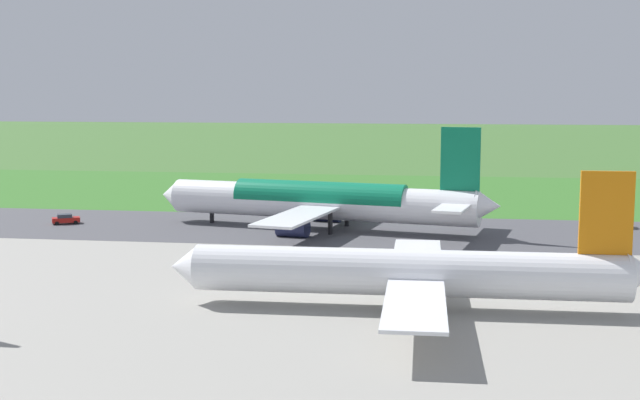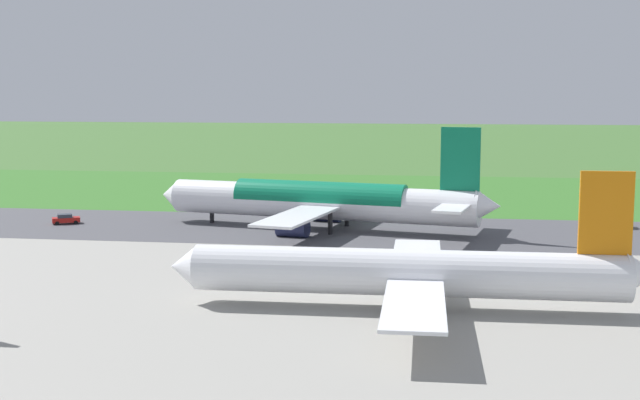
{
  "view_description": "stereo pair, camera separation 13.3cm",
  "coord_description": "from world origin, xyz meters",
  "px_view_note": "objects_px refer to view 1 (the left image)",
  "views": [
    {
      "loc": [
        -12.92,
        123.62,
        21.04
      ],
      "look_at": [
        5.07,
        0.0,
        4.5
      ],
      "focal_mm": 46.87,
      "sensor_mm": 36.0,
      "label": 1
    },
    {
      "loc": [
        -13.05,
        123.6,
        21.04
      ],
      "look_at": [
        5.07,
        0.0,
        4.5
      ],
      "focal_mm": 46.87,
      "sensor_mm": 36.0,
      "label": 2
    }
  ],
  "objects_px": {
    "airliner_main": "(322,201)",
    "no_stopping_sign": "(357,189)",
    "service_car_ops": "(624,222)",
    "airliner_parked_mid": "(410,272)",
    "service_car_followme": "(66,219)",
    "traffic_cone_orange": "(342,191)"
  },
  "relations": [
    {
      "from": "airliner_main",
      "to": "no_stopping_sign",
      "type": "height_order",
      "value": "airliner_main"
    },
    {
      "from": "service_car_ops",
      "to": "no_stopping_sign",
      "type": "xyz_separation_m",
      "value": [
        44.33,
        -31.75,
        0.6
      ]
    },
    {
      "from": "airliner_parked_mid",
      "to": "service_car_followme",
      "type": "xyz_separation_m",
      "value": [
        55.65,
        -43.92,
        -2.88
      ]
    },
    {
      "from": "service_car_ops",
      "to": "traffic_cone_orange",
      "type": "distance_m",
      "value": 61.02
    },
    {
      "from": "service_car_followme",
      "to": "traffic_cone_orange",
      "type": "distance_m",
      "value": 60.44
    },
    {
      "from": "service_car_followme",
      "to": "traffic_cone_orange",
      "type": "bearing_deg",
      "value": -129.27
    },
    {
      "from": "airliner_main",
      "to": "service_car_ops",
      "type": "height_order",
      "value": "airliner_main"
    },
    {
      "from": "airliner_main",
      "to": "no_stopping_sign",
      "type": "xyz_separation_m",
      "value": [
        -1.25,
        -40.14,
        -2.91
      ]
    },
    {
      "from": "no_stopping_sign",
      "to": "traffic_cone_orange",
      "type": "xyz_separation_m",
      "value": [
        3.77,
        -5.8,
        -1.17
      ]
    },
    {
      "from": "airliner_main",
      "to": "service_car_ops",
      "type": "bearing_deg",
      "value": -169.57
    },
    {
      "from": "airliner_parked_mid",
      "to": "traffic_cone_orange",
      "type": "bearing_deg",
      "value": -79.14
    },
    {
      "from": "airliner_parked_mid",
      "to": "service_car_ops",
      "type": "height_order",
      "value": "airliner_parked_mid"
    },
    {
      "from": "no_stopping_sign",
      "to": "service_car_ops",
      "type": "bearing_deg",
      "value": 144.39
    },
    {
      "from": "traffic_cone_orange",
      "to": "service_car_ops",
      "type": "bearing_deg",
      "value": 142.02
    },
    {
      "from": "traffic_cone_orange",
      "to": "airliner_main",
      "type": "bearing_deg",
      "value": 93.14
    },
    {
      "from": "service_car_ops",
      "to": "airliner_parked_mid",
      "type": "bearing_deg",
      "value": 59.99
    },
    {
      "from": "airliner_parked_mid",
      "to": "service_car_ops",
      "type": "distance_m",
      "value": 61.45
    },
    {
      "from": "airliner_parked_mid",
      "to": "no_stopping_sign",
      "type": "bearing_deg",
      "value": -80.88
    },
    {
      "from": "airliner_parked_mid",
      "to": "no_stopping_sign",
      "type": "relative_size",
      "value": 19.25
    },
    {
      "from": "service_car_followme",
      "to": "traffic_cone_orange",
      "type": "height_order",
      "value": "service_car_followme"
    },
    {
      "from": "service_car_ops",
      "to": "airliner_main",
      "type": "bearing_deg",
      "value": 10.43
    },
    {
      "from": "service_car_ops",
      "to": "service_car_followme",
      "type": "bearing_deg",
      "value": 6.1
    }
  ]
}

